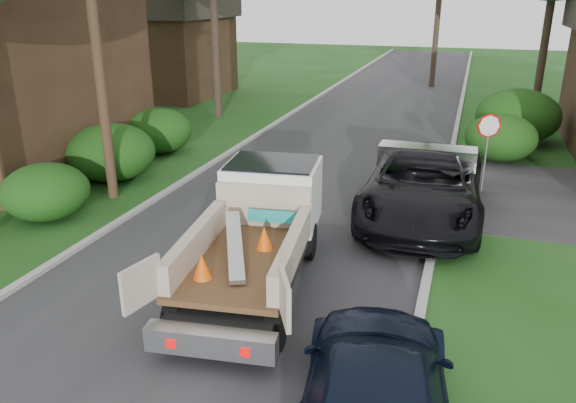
% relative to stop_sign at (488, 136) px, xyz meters
% --- Properties ---
extents(ground, '(120.00, 120.00, 0.00)m').
position_rel_stop_sign_xyz_m(ground, '(-5.20, -9.00, -1.78)').
color(ground, '#184313').
rests_on(ground, ground).
extents(road, '(8.00, 90.00, 0.02)m').
position_rel_stop_sign_xyz_m(road, '(-5.20, 1.00, -1.77)').
color(road, '#28282B').
rests_on(road, ground).
extents(curb_left, '(0.20, 90.00, 0.12)m').
position_rel_stop_sign_xyz_m(curb_left, '(-9.30, 1.00, -1.72)').
color(curb_left, '#9E9E99').
rests_on(curb_left, ground).
extents(curb_right, '(0.20, 90.00, 0.12)m').
position_rel_stop_sign_xyz_m(curb_right, '(-1.10, 1.00, -1.72)').
color(curb_right, '#9E9E99').
rests_on(curb_right, ground).
extents(stop_sign, '(0.71, 0.32, 2.48)m').
position_rel_stop_sign_xyz_m(stop_sign, '(0.00, 0.00, 0.00)').
color(stop_sign, slate).
rests_on(stop_sign, ground).
extents(utility_pole, '(2.42, 1.25, 10.00)m').
position_rel_stop_sign_xyz_m(utility_pole, '(-10.68, -4.02, 3.40)').
color(utility_pole, '#382619').
rests_on(utility_pole, ground).
extents(house_left_far, '(7.56, 7.56, 6.00)m').
position_rel_stop_sign_xyz_m(house_left_far, '(-18.70, 13.00, 1.27)').
color(house_left_far, '#362316').
rests_on(house_left_far, ground).
extents(hedge_left_a, '(2.34, 2.34, 1.53)m').
position_rel_stop_sign_xyz_m(hedge_left_a, '(-11.40, -6.00, -1.01)').
color(hedge_left_a, '#16400E').
rests_on(hedge_left_a, ground).
extents(hedge_left_b, '(2.86, 2.86, 1.87)m').
position_rel_stop_sign_xyz_m(hedge_left_b, '(-11.70, -2.50, -0.84)').
color(hedge_left_b, '#16400E').
rests_on(hedge_left_b, ground).
extents(hedge_left_c, '(2.60, 2.60, 1.70)m').
position_rel_stop_sign_xyz_m(hedge_left_c, '(-12.00, 1.00, -0.93)').
color(hedge_left_c, '#16400E').
rests_on(hedge_left_c, ground).
extents(hedge_right_a, '(2.60, 2.60, 1.70)m').
position_rel_stop_sign_xyz_m(hedge_right_a, '(0.60, 4.00, -0.93)').
color(hedge_right_a, '#16400E').
rests_on(hedge_right_a, ground).
extents(hedge_right_b, '(3.38, 3.38, 2.21)m').
position_rel_stop_sign_xyz_m(hedge_right_b, '(1.30, 7.00, -0.67)').
color(hedge_right_b, '#16400E').
rests_on(hedge_right_b, ground).
extents(flatbed_truck, '(3.14, 6.12, 2.22)m').
position_rel_stop_sign_xyz_m(flatbed_truck, '(-4.67, -7.09, -0.57)').
color(flatbed_truck, black).
rests_on(flatbed_truck, ground).
extents(black_pickup, '(3.19, 6.73, 1.86)m').
position_rel_stop_sign_xyz_m(black_pickup, '(-1.60, -2.70, -0.85)').
color(black_pickup, black).
rests_on(black_pickup, ground).
extents(navy_suv, '(2.81, 5.39, 1.49)m').
position_rel_stop_sign_xyz_m(navy_suv, '(-1.40, -11.50, -1.03)').
color(navy_suv, black).
rests_on(navy_suv, ground).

